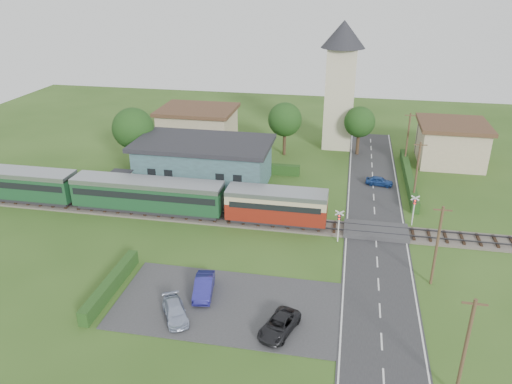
% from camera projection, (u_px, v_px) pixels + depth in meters
% --- Properties ---
extents(ground, '(120.00, 120.00, 0.00)m').
position_uv_depth(ground, '(272.00, 233.00, 48.71)').
color(ground, '#2D4C19').
extents(railway_track, '(76.00, 3.20, 0.49)m').
position_uv_depth(railway_track, '(275.00, 223.00, 50.46)').
color(railway_track, '#4C443D').
rests_on(railway_track, ground).
extents(road, '(6.00, 70.00, 0.05)m').
position_uv_depth(road, '(376.00, 243.00, 46.97)').
color(road, '#28282B').
rests_on(road, ground).
extents(car_park, '(17.00, 9.00, 0.08)m').
position_uv_depth(car_park, '(227.00, 305.00, 38.18)').
color(car_park, '#333335').
rests_on(car_park, ground).
extents(crossing_deck, '(6.20, 3.40, 0.45)m').
position_uv_depth(crossing_deck, '(376.00, 231.00, 48.68)').
color(crossing_deck, '#333335').
rests_on(crossing_deck, ground).
extents(platform, '(30.00, 3.00, 0.45)m').
position_uv_depth(platform, '(190.00, 201.00, 55.03)').
color(platform, gray).
rests_on(platform, ground).
extents(equipment_hut, '(2.30, 2.30, 2.55)m').
position_uv_depth(equipment_hut, '(121.00, 183.00, 55.80)').
color(equipment_hut, beige).
rests_on(equipment_hut, platform).
extents(station_building, '(16.00, 9.00, 5.30)m').
position_uv_depth(station_building, '(204.00, 162.00, 59.23)').
color(station_building, '#394F56').
rests_on(station_building, ground).
extents(train, '(43.20, 2.90, 3.40)m').
position_uv_depth(train, '(119.00, 192.00, 52.52)').
color(train, '#232328').
rests_on(train, ground).
extents(church_tower, '(6.00, 6.00, 17.60)m').
position_uv_depth(church_tower, '(341.00, 76.00, 68.85)').
color(church_tower, beige).
rests_on(church_tower, ground).
extents(house_west, '(10.80, 8.80, 5.50)m').
position_uv_depth(house_west, '(198.00, 126.00, 72.64)').
color(house_west, tan).
rests_on(house_west, ground).
extents(house_east, '(8.80, 8.80, 5.50)m').
position_uv_depth(house_east, '(451.00, 143.00, 65.65)').
color(house_east, tan).
rests_on(house_east, ground).
extents(hedge_carpark, '(0.80, 9.00, 1.20)m').
position_uv_depth(hedge_carpark, '(111.00, 285.00, 39.61)').
color(hedge_carpark, '#193814').
rests_on(hedge_carpark, ground).
extents(hedge_roadside, '(0.80, 18.00, 1.20)m').
position_uv_depth(hedge_roadside, '(409.00, 177.00, 60.37)').
color(hedge_roadside, '#193814').
rests_on(hedge_roadside, ground).
extents(hedge_station, '(22.00, 0.80, 1.30)m').
position_uv_depth(hedge_station, '(214.00, 165.00, 64.11)').
color(hedge_station, '#193814').
rests_on(hedge_station, ground).
extents(tree_a, '(5.20, 5.20, 8.00)m').
position_uv_depth(tree_a, '(133.00, 128.00, 62.58)').
color(tree_a, '#332316').
rests_on(tree_a, ground).
extents(tree_b, '(4.60, 4.60, 7.34)m').
position_uv_depth(tree_b, '(285.00, 120.00, 67.68)').
color(tree_b, '#332316').
rests_on(tree_b, ground).
extents(tree_c, '(4.20, 4.20, 6.78)m').
position_uv_depth(tree_c, '(360.00, 122.00, 67.89)').
color(tree_c, '#332316').
rests_on(tree_c, ground).
extents(utility_pole_a, '(1.40, 0.22, 7.00)m').
position_uv_depth(utility_pole_a, '(465.00, 348.00, 28.62)').
color(utility_pole_a, '#473321').
rests_on(utility_pole_a, ground).
extents(utility_pole_b, '(1.40, 0.22, 7.00)m').
position_uv_depth(utility_pole_b, '(437.00, 245.00, 39.39)').
color(utility_pole_b, '#473321').
rests_on(utility_pole_b, ground).
extents(utility_pole_c, '(1.40, 0.22, 7.00)m').
position_uv_depth(utility_pole_c, '(417.00, 172.00, 53.76)').
color(utility_pole_c, '#473321').
rests_on(utility_pole_c, ground).
extents(utility_pole_d, '(1.40, 0.22, 7.00)m').
position_uv_depth(utility_pole_d, '(408.00, 139.00, 64.53)').
color(utility_pole_d, '#473321').
rests_on(utility_pole_d, ground).
extents(crossing_signal_near, '(0.84, 0.28, 3.28)m').
position_uv_depth(crossing_signal_near, '(339.00, 221.00, 46.37)').
color(crossing_signal_near, silver).
rests_on(crossing_signal_near, ground).
extents(crossing_signal_far, '(0.84, 0.28, 3.28)m').
position_uv_depth(crossing_signal_far, '(414.00, 206.00, 49.43)').
color(crossing_signal_far, silver).
rests_on(crossing_signal_far, ground).
extents(streetlamp_west, '(0.30, 0.30, 5.15)m').
position_uv_depth(streetlamp_west, '(139.00, 132.00, 69.26)').
color(streetlamp_west, '#3F3F47').
rests_on(streetlamp_west, ground).
extents(streetlamp_east, '(0.30, 0.30, 5.15)m').
position_uv_depth(streetlamp_east, '(417.00, 133.00, 68.94)').
color(streetlamp_east, '#3F3F47').
rests_on(streetlamp_east, ground).
extents(car_on_road, '(3.33, 1.73, 1.08)m').
position_uv_depth(car_on_road, '(379.00, 181.00, 59.32)').
color(car_on_road, navy).
rests_on(car_on_road, road).
extents(car_park_blue, '(2.02, 4.15, 1.31)m').
position_uv_depth(car_park_blue, '(204.00, 287.00, 39.19)').
color(car_park_blue, navy).
rests_on(car_park_blue, car_park).
extents(car_park_silver, '(3.17, 3.99, 1.08)m').
position_uv_depth(car_park_silver, '(175.00, 311.00, 36.53)').
color(car_park_silver, '#9DA7C1').
rests_on(car_park_silver, car_park).
extents(car_park_dark, '(3.01, 4.40, 1.12)m').
position_uv_depth(car_park_dark, '(279.00, 325.00, 35.05)').
color(car_park_dark, black).
rests_on(car_park_dark, car_park).
extents(pedestrian_near, '(0.59, 0.39, 1.61)m').
position_uv_depth(pedestrian_near, '(268.00, 199.00, 53.00)').
color(pedestrian_near, gray).
rests_on(pedestrian_near, platform).
extents(pedestrian_far, '(0.77, 0.92, 1.71)m').
position_uv_depth(pedestrian_far, '(134.00, 191.00, 54.95)').
color(pedestrian_far, gray).
rests_on(pedestrian_far, platform).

